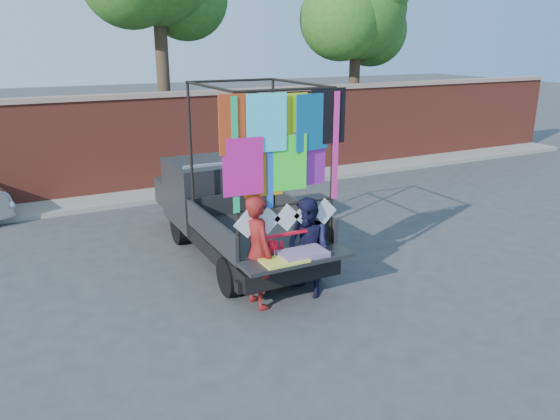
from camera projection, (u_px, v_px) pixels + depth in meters
name	position (u px, v px, depth m)	size (l,w,h in m)	color
ground	(253.00, 293.00, 8.83)	(90.00, 90.00, 0.00)	#38383A
brick_wall	(142.00, 143.00, 14.38)	(30.00, 0.45, 2.61)	brown
curb	(153.00, 195.00, 14.17)	(30.00, 1.20, 0.12)	gray
tree_right	(359.00, 13.00, 17.59)	(4.20, 3.30, 6.62)	#38281C
pickup_truck	(225.00, 206.00, 10.59)	(2.07, 5.19, 3.27)	black
woman	(258.00, 252.00, 8.18)	(0.64, 0.42, 1.76)	maroon
man	(308.00, 248.00, 8.56)	(0.77, 0.60, 1.59)	#151635
streamer_bundle	(277.00, 248.00, 8.30)	(0.97, 0.06, 0.66)	red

